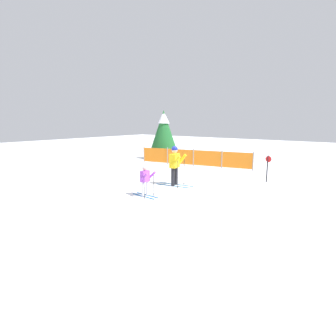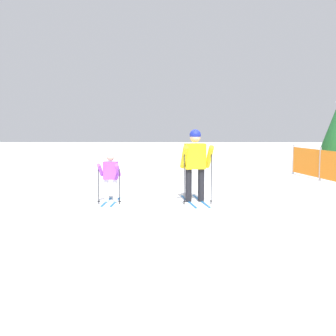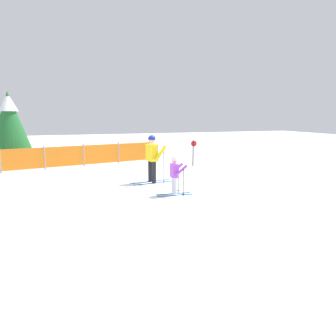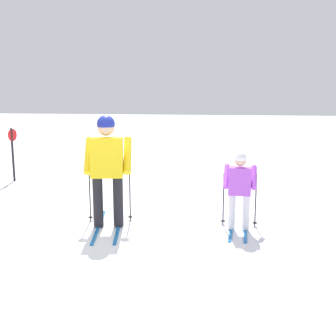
{
  "view_description": "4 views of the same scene",
  "coord_description": "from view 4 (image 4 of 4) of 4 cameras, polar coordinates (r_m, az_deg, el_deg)",
  "views": [
    {
      "loc": [
        6.72,
        -8.86,
        2.75
      ],
      "look_at": [
        0.5,
        -0.81,
        0.91
      ],
      "focal_mm": 28.0,
      "sensor_mm": 36.0,
      "label": 1
    },
    {
      "loc": [
        10.03,
        -0.56,
        1.86
      ],
      "look_at": [
        0.62,
        -0.63,
        0.84
      ],
      "focal_mm": 45.0,
      "sensor_mm": 36.0,
      "label": 2
    },
    {
      "loc": [
        -3.1,
        -11.04,
        2.41
      ],
      "look_at": [
        0.5,
        -0.91,
        0.65
      ],
      "focal_mm": 35.0,
      "sensor_mm": 36.0,
      "label": 3
    },
    {
      "loc": [
        -5.79,
        -1.71,
        2.06
      ],
      "look_at": [
        0.67,
        -0.86,
        0.86
      ],
      "focal_mm": 45.0,
      "sensor_mm": 36.0,
      "label": 4
    }
  ],
  "objects": [
    {
      "name": "trail_marker",
      "position": [
        10.23,
        -20.3,
        2.55
      ],
      "size": [
        0.28,
        0.08,
        1.22
      ],
      "color": "black",
      "rests_on": "ground_plane"
    },
    {
      "name": "skier_adult",
      "position": [
        6.36,
        -8.24,
        0.89
      ],
      "size": [
        1.65,
        0.78,
        1.71
      ],
      "rotation": [
        0.0,
        0.0,
        0.17
      ],
      "color": "#1966B2",
      "rests_on": "ground_plane"
    },
    {
      "name": "skier_child",
      "position": [
        6.29,
        9.69,
        -2.24
      ],
      "size": [
        1.12,
        0.56,
        1.18
      ],
      "rotation": [
        0.0,
        0.0,
        -0.06
      ],
      "color": "#1966B2",
      "rests_on": "ground_plane"
    },
    {
      "name": "ground_plane",
      "position": [
        6.38,
        -8.57,
        -8.48
      ],
      "size": [
        60.0,
        60.0,
        0.0
      ],
      "primitive_type": "plane",
      "color": "white"
    }
  ]
}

